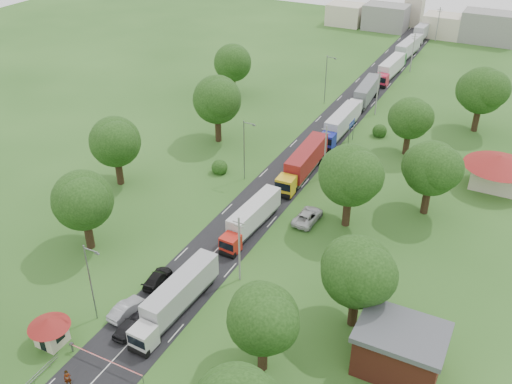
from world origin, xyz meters
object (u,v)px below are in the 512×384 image
Objects in this scene: boom_barrier at (95,356)px; truck_0 at (176,297)px; car_lane_mid at (126,309)px; info_sign at (352,127)px; guard_booth at (50,328)px; pedestrian_near at (68,379)px; car_lane_front at (129,326)px.

truck_0 reaches higher than boom_barrier.
car_lane_mid reaches higher than boom_barrier.
info_sign is 53.67m from car_lane_mid.
guard_booth reaches higher than pedestrian_near.
car_lane_front is (-6.20, -55.00, -2.25)m from info_sign.
guard_booth is at bearing 36.96° from car_lane_front.
guard_booth reaches higher than car_lane_front.
guard_booth is at bearing 106.32° from pedestrian_near.
guard_booth is 2.30× the size of pedestrian_near.
boom_barrier is at bearing -108.05° from truck_0.
boom_barrier is at bearing 83.98° from car_lane_front.
pedestrian_near is at bearing 82.82° from car_lane_front.
car_lane_front is at bearing 38.89° from guard_booth.
car_lane_mid is at bearing 102.63° from boom_barrier.
pedestrian_near reaches higher than boom_barrier.
car_lane_front is at bearing -96.43° from info_sign.
info_sign is 55.39m from car_lane_front.
guard_booth is 0.93× the size of car_lane_mid.
pedestrian_near is at bearing 101.15° from car_lane_mid.
pedestrian_near reaches higher than car_lane_front.
pedestrian_near is (-0.78, -8.50, 0.20)m from car_lane_front.
truck_0 is 5.79m from car_lane_mid.
guard_booth is at bearing -101.68° from info_sign.
truck_0 is (3.24, 9.93, 1.22)m from boom_barrier.
car_lane_front is 0.93× the size of car_lane_mid.
boom_barrier is 5.01m from car_lane_front.
guard_booth is at bearing -132.43° from truck_0.
car_lane_mid is at bearing -48.00° from car_lane_front.
boom_barrier is 1.95× the size of car_lane_mid.
info_sign is (6.56, 60.00, 2.11)m from boom_barrier.
guard_booth is 1.00× the size of car_lane_front.
pedestrian_near is (-0.42, -3.50, 0.06)m from boom_barrier.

